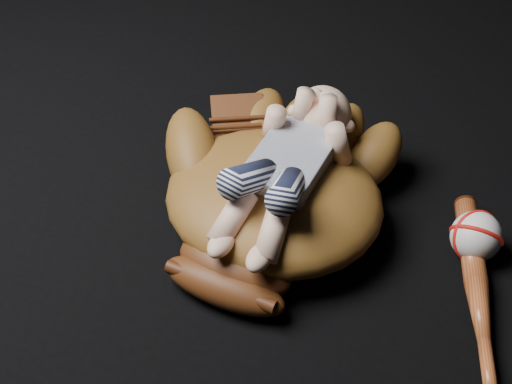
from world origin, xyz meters
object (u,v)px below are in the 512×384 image
Objects in this scene: baseball_glove at (274,191)px; baseball at (476,236)px; baseball_bat at (478,295)px; newborn_baby at (283,167)px.

baseball_glove is 6.24× the size of baseball.
baseball_bat is 0.11m from baseball.
baseball_glove is 1.28× the size of baseball_bat.
baseball_bat is at bearing -2.22° from baseball_glove.
baseball_glove reaches higher than baseball_bat.
baseball is at bearing 15.23° from newborn_baby.
newborn_baby is at bearing -6.72° from baseball_glove.
baseball_bat is (0.34, -0.04, -0.12)m from newborn_baby.
baseball is (-0.02, 0.10, 0.02)m from baseball_bat.
newborn_baby is 0.37m from baseball_bat.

